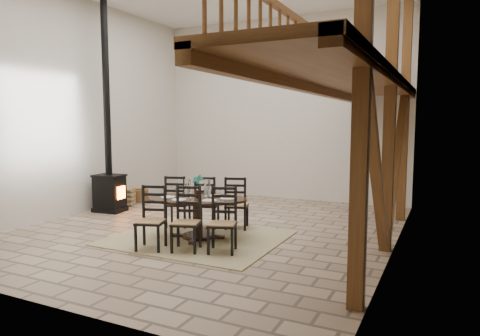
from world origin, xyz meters
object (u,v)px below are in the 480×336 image
at_px(dining_table, 198,217).
at_px(log_basket, 139,195).
at_px(log_stack, 127,197).
at_px(wood_stove, 109,165).

xyz_separation_m(dining_table, log_basket, (-3.36, 2.46, -0.22)).
distance_m(dining_table, log_stack, 3.80).
distance_m(wood_stove, log_stack, 1.18).
height_order(wood_stove, log_stack, wood_stove).
relative_size(dining_table, log_stack, 5.26).
relative_size(log_basket, log_stack, 1.10).
bearing_deg(log_stack, wood_stove, -80.66).
xyz_separation_m(dining_table, log_stack, (-3.28, 1.90, -0.17)).
relative_size(dining_table, wood_stove, 0.49).
bearing_deg(wood_stove, log_basket, 92.30).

